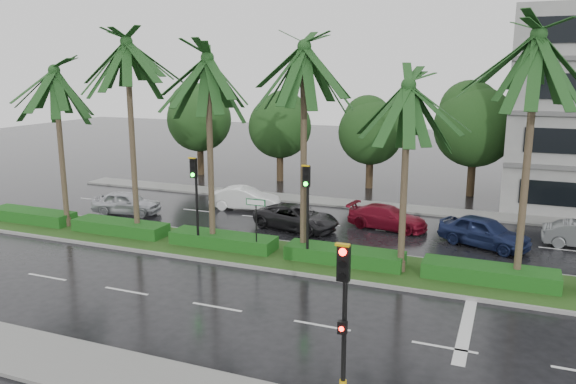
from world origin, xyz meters
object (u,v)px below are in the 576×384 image
at_px(car_white, 245,198).
at_px(car_blue, 484,232).
at_px(signal_median_left, 195,189).
at_px(car_red, 387,217).
at_px(street_sign, 256,213).
at_px(car_silver, 127,203).
at_px(signal_near, 343,319).
at_px(car_darkgrey, 297,217).

bearing_deg(car_white, car_blue, -109.10).
height_order(signal_median_left, car_red, signal_median_left).
bearing_deg(street_sign, car_blue, 30.61).
relative_size(street_sign, car_silver, 0.65).
relative_size(street_sign, car_blue, 0.60).
bearing_deg(signal_median_left, car_white, 100.51).
height_order(car_white, car_blue, car_blue).
height_order(signal_median_left, car_blue, signal_median_left).
distance_m(signal_near, car_white, 21.25).
xyz_separation_m(signal_near, signal_median_left, (-10.00, 9.69, 0.49)).
bearing_deg(signal_near, street_sign, 125.34).
distance_m(signal_near, car_blue, 15.79).
height_order(street_sign, car_silver, street_sign).
height_order(signal_near, car_blue, signal_near).
bearing_deg(car_blue, car_white, 104.94).
relative_size(signal_near, car_blue, 1.00).
xyz_separation_m(car_silver, car_red, (15.00, 2.71, -0.06)).
distance_m(signal_median_left, street_sign, 3.13).
height_order(signal_near, car_darkgrey, signal_near).
xyz_separation_m(signal_near, car_red, (-2.50, 16.86, -1.88)).
bearing_deg(car_red, car_darkgrey, 121.12).
relative_size(street_sign, car_darkgrey, 0.56).
distance_m(car_darkgrey, car_blue, 9.52).
bearing_deg(car_silver, car_blue, -96.96).
height_order(signal_median_left, street_sign, signal_median_left).
distance_m(signal_near, signal_median_left, 13.93).
bearing_deg(signal_near, car_red, 98.44).
bearing_deg(car_silver, signal_near, -139.76).
height_order(street_sign, car_darkgrey, street_sign).
bearing_deg(signal_near, car_darkgrey, 115.10).
relative_size(signal_median_left, car_white, 1.05).
bearing_deg(car_white, car_darkgrey, -131.97).
bearing_deg(street_sign, signal_near, -54.66).
distance_m(street_sign, car_red, 8.44).
height_order(signal_near, car_silver, signal_near).
relative_size(signal_near, car_red, 1.01).
bearing_deg(car_darkgrey, car_white, 70.42).
distance_m(signal_near, street_sign, 12.11).
distance_m(car_white, car_darkgrey, 5.31).
distance_m(car_darkgrey, car_red, 4.89).
distance_m(car_silver, car_darkgrey, 10.53).
bearing_deg(car_blue, car_red, 98.92).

